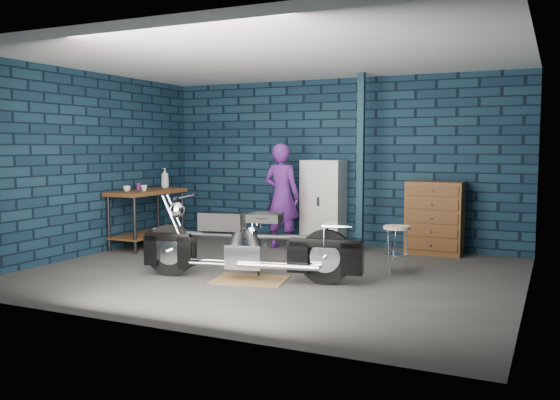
# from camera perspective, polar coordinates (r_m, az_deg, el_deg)

# --- Properties ---
(ground) EXTENTS (6.00, 6.00, 0.00)m
(ground) POSITION_cam_1_polar(r_m,az_deg,el_deg) (7.59, -0.85, -7.03)
(ground) COLOR #43413F
(ground) RESTS_ON ground
(room_walls) EXTENTS (6.02, 5.01, 2.71)m
(room_walls) POSITION_cam_1_polar(r_m,az_deg,el_deg) (7.93, 0.91, 7.34)
(room_walls) COLOR #0E1F30
(room_walls) RESTS_ON ground
(support_post) EXTENTS (0.10, 0.10, 2.70)m
(support_post) POSITION_cam_1_polar(r_m,az_deg,el_deg) (9.03, 7.76, 3.51)
(support_post) COLOR #112A37
(support_post) RESTS_ON ground
(workbench) EXTENTS (0.60, 1.40, 0.91)m
(workbench) POSITION_cam_1_polar(r_m,az_deg,el_deg) (9.73, -12.65, -1.74)
(workbench) COLOR brown
(workbench) RESTS_ON ground
(drip_mat) EXTENTS (0.98, 0.81, 0.01)m
(drip_mat) POSITION_cam_1_polar(r_m,az_deg,el_deg) (7.21, -2.88, -7.65)
(drip_mat) COLOR brown
(drip_mat) RESTS_ON ground
(motorcycle) EXTENTS (2.38, 1.07, 1.01)m
(motorcycle) POSITION_cam_1_polar(r_m,az_deg,el_deg) (7.11, -2.90, -3.70)
(motorcycle) COLOR black
(motorcycle) RESTS_ON ground
(person) EXTENTS (0.63, 0.44, 1.65)m
(person) POSITION_cam_1_polar(r_m,az_deg,el_deg) (9.27, 0.17, 0.36)
(person) COLOR #521E72
(person) RESTS_ON ground
(storage_bin) EXTENTS (0.39, 0.28, 0.24)m
(storage_bin) POSITION_cam_1_polar(r_m,az_deg,el_deg) (10.16, -10.79, -3.31)
(storage_bin) COLOR #97999F
(storage_bin) RESTS_ON ground
(locker) EXTENTS (0.65, 0.46, 1.39)m
(locker) POSITION_cam_1_polar(r_m,az_deg,el_deg) (9.57, 4.19, -0.30)
(locker) COLOR silver
(locker) RESTS_ON ground
(tool_chest) EXTENTS (0.81, 0.45, 1.09)m
(tool_chest) POSITION_cam_1_polar(r_m,az_deg,el_deg) (9.11, 14.64, -1.68)
(tool_chest) COLOR brown
(tool_chest) RESTS_ON ground
(shop_stool) EXTENTS (0.34, 0.34, 0.61)m
(shop_stool) POSITION_cam_1_polar(r_m,az_deg,el_deg) (7.63, 11.13, -4.73)
(shop_stool) COLOR #BFAF90
(shop_stool) RESTS_ON ground
(cup_a) EXTENTS (0.13, 0.13, 0.09)m
(cup_a) POSITION_cam_1_polar(r_m,az_deg,el_deg) (9.46, -14.53, 1.07)
(cup_a) COLOR #BFAF90
(cup_a) RESTS_ON workbench
(cup_b) EXTENTS (0.10, 0.10, 0.09)m
(cup_b) POSITION_cam_1_polar(r_m,az_deg,el_deg) (9.49, -12.96, 1.13)
(cup_b) COLOR #BFAF90
(cup_b) RESTS_ON workbench
(mug_purple) EXTENTS (0.09, 0.09, 0.11)m
(mug_purple) POSITION_cam_1_polar(r_m,az_deg,el_deg) (9.77, -13.46, 1.28)
(mug_purple) COLOR #581B6D
(mug_purple) RESTS_ON workbench
(bottle) EXTENTS (0.14, 0.14, 0.33)m
(bottle) POSITION_cam_1_polar(r_m,az_deg,el_deg) (10.15, -11.02, 2.10)
(bottle) COLOR #97999F
(bottle) RESTS_ON workbench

